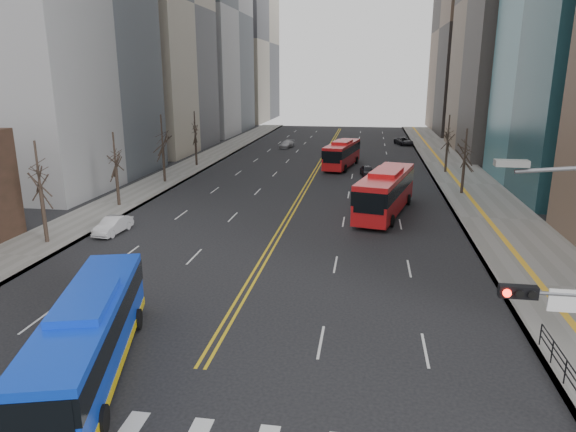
{
  "coord_description": "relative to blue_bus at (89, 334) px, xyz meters",
  "views": [
    {
      "loc": [
        6.46,
        -12.84,
        11.64
      ],
      "look_at": [
        2.59,
        11.89,
        4.77
      ],
      "focal_mm": 32.0,
      "sensor_mm": 36.0,
      "label": 1
    }
  ],
  "objects": [
    {
      "name": "sidewalk_right",
      "position": [
        21.65,
        41.0,
        -1.7
      ],
      "size": [
        7.0,
        130.0,
        0.15
      ],
      "primitive_type": "cube",
      "color": "slate",
      "rests_on": "ground"
    },
    {
      "name": "sidewalk_left",
      "position": [
        -12.35,
        41.0,
        -1.7
      ],
      "size": [
        5.0,
        130.0,
        0.15
      ],
      "primitive_type": "cube",
      "color": "slate",
      "rests_on": "ground"
    },
    {
      "name": "centerline",
      "position": [
        4.15,
        51.0,
        -1.77
      ],
      "size": [
        0.55,
        100.0,
        0.01
      ],
      "color": "gold",
      "rests_on": "ground"
    },
    {
      "name": "pedestrian_railing",
      "position": [
        18.45,
        2.0,
        -0.95
      ],
      "size": [
        0.06,
        6.06,
        1.02
      ],
      "color": "black",
      "rests_on": "sidewalk_right"
    },
    {
      "name": "street_trees",
      "position": [
        -3.03,
        30.55,
        3.1
      ],
      "size": [
        35.2,
        47.2,
        7.6
      ],
      "color": "#2C221B",
      "rests_on": "ground"
    },
    {
      "name": "blue_bus",
      "position": [
        0.0,
        0.0,
        0.0
      ],
      "size": [
        5.52,
        11.8,
        3.38
      ],
      "color": "blue",
      "rests_on": "ground"
    },
    {
      "name": "red_bus_near",
      "position": [
        12.24,
        27.16,
        0.36
      ],
      "size": [
        5.58,
        12.56,
        3.85
      ],
      "color": "red",
      "rests_on": "ground"
    },
    {
      "name": "red_bus_far",
      "position": [
        7.26,
        50.1,
        0.17
      ],
      "size": [
        4.44,
        11.24,
        3.48
      ],
      "color": "red",
      "rests_on": "ground"
    },
    {
      "name": "car_white",
      "position": [
        -8.35,
        18.04,
        -1.14
      ],
      "size": [
        1.64,
        3.96,
        1.27
      ],
      "primitive_type": "imported",
      "rotation": [
        0.0,
        0.0,
        -0.08
      ],
      "color": "silver",
      "rests_on": "ground"
    },
    {
      "name": "car_dark_mid",
      "position": [
        10.62,
        44.55,
        -1.16
      ],
      "size": [
        2.0,
        3.79,
        1.23
      ],
      "primitive_type": "imported",
      "rotation": [
        0.0,
        0.0,
        0.16
      ],
      "color": "black",
      "rests_on": "ground"
    },
    {
      "name": "car_silver",
      "position": [
        -2.84,
        67.46,
        -1.18
      ],
      "size": [
        2.42,
        4.34,
        1.19
      ],
      "primitive_type": "imported",
      "rotation": [
        0.0,
        0.0,
        -0.19
      ],
      "color": "#ACACB1",
      "rests_on": "ground"
    },
    {
      "name": "car_dark_far",
      "position": [
        16.65,
        74.21,
        -1.13
      ],
      "size": [
        3.47,
        5.08,
        1.29
      ],
      "primitive_type": "imported",
      "rotation": [
        0.0,
        0.0,
        0.31
      ],
      "color": "black",
      "rests_on": "ground"
    }
  ]
}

